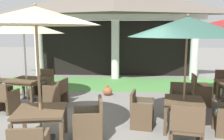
% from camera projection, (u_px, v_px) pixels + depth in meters
% --- Properties ---
extents(background_pavilion, '(8.59, 2.73, 4.32)m').
position_uv_depth(background_pavilion, '(115.00, 7.00, 11.08)').
color(background_pavilion, white).
rests_on(background_pavilion, ground).
extents(lawn_strip, '(10.39, 2.76, 0.01)m').
position_uv_depth(lawn_strip, '(114.00, 84.00, 10.33)').
color(lawn_strip, '#519347').
rests_on(lawn_strip, ground).
extents(patio_table_near_foreground, '(1.11, 1.11, 0.70)m').
position_uv_depth(patio_table_near_foreground, '(41.00, 114.00, 4.80)').
color(patio_table_near_foreground, brown).
rests_on(patio_table_near_foreground, ground).
extents(patio_umbrella_near_foreground, '(2.46, 2.46, 2.77)m').
position_uv_depth(patio_umbrella_near_foreground, '(36.00, 17.00, 4.49)').
color(patio_umbrella_near_foreground, '#2D2D2D').
rests_on(patio_umbrella_near_foreground, ground).
extents(patio_chair_near_foreground_east, '(0.67, 0.66, 0.91)m').
position_uv_depth(patio_chair_near_foreground_east, '(90.00, 121.00, 4.93)').
color(patio_chair_near_foreground_east, brown).
rests_on(patio_chair_near_foreground_east, ground).
extents(patio_table_mid_left, '(0.98, 0.98, 0.73)m').
position_uv_depth(patio_table_mid_left, '(184.00, 104.00, 5.41)').
color(patio_table_mid_left, brown).
rests_on(patio_table_mid_left, ground).
extents(patio_umbrella_mid_left, '(2.58, 2.58, 2.62)m').
position_uv_depth(patio_umbrella_mid_left, '(187.00, 28.00, 5.13)').
color(patio_umbrella_mid_left, '#2D2D2D').
rests_on(patio_umbrella_mid_left, ground).
extents(patio_chair_mid_left_west, '(0.61, 0.67, 0.85)m').
position_uv_depth(patio_chair_mid_left_west, '(141.00, 110.00, 5.66)').
color(patio_chair_mid_left_west, brown).
rests_on(patio_chair_mid_left_west, ground).
extents(patio_chair_mid_left_north, '(0.69, 0.61, 0.88)m').
position_uv_depth(patio_chair_mid_left_north, '(181.00, 101.00, 6.36)').
color(patio_chair_mid_left_north, brown).
rests_on(patio_chair_mid_left_north, ground).
extents(patio_chair_mid_left_south, '(0.70, 0.66, 0.94)m').
position_uv_depth(patio_chair_mid_left_south, '(186.00, 129.00, 4.51)').
color(patio_chair_mid_left_south, brown).
rests_on(patio_chair_mid_left_south, ground).
extents(patio_chair_mid_right_north, '(0.60, 0.61, 0.92)m').
position_uv_depth(patio_chair_mid_right_north, '(224.00, 85.00, 8.23)').
color(patio_chair_mid_right_north, brown).
rests_on(patio_chair_mid_right_north, ground).
extents(patio_chair_mid_right_west, '(0.57, 0.67, 0.94)m').
position_uv_depth(patio_chair_mid_right_west, '(200.00, 91.00, 7.37)').
color(patio_chair_mid_right_west, brown).
rests_on(patio_chair_mid_right_west, ground).
extents(patio_table_far_back, '(1.15, 1.15, 0.76)m').
position_uv_depth(patio_table_far_back, '(27.00, 82.00, 7.60)').
color(patio_table_far_back, brown).
rests_on(patio_table_far_back, ground).
extents(patio_umbrella_far_back, '(2.48, 2.48, 2.65)m').
position_uv_depth(patio_umbrella_far_back, '(23.00, 27.00, 7.32)').
color(patio_umbrella_far_back, '#2D2D2D').
rests_on(patio_umbrella_far_back, ground).
extents(patio_chair_far_back_north, '(0.65, 0.65, 0.88)m').
position_uv_depth(patio_chair_far_back_north, '(44.00, 83.00, 8.65)').
color(patio_chair_far_back_north, brown).
rests_on(patio_chair_far_back_north, ground).
extents(patio_chair_far_back_east, '(0.69, 0.71, 0.81)m').
position_uv_depth(patio_chair_far_back_east, '(57.00, 92.00, 7.38)').
color(patio_chair_far_back_east, brown).
rests_on(patio_chair_far_back_east, ground).
extents(patio_chair_far_back_south, '(0.65, 0.66, 0.86)m').
position_uv_depth(patio_chair_far_back_south, '(5.00, 99.00, 6.64)').
color(patio_chair_far_back_south, brown).
rests_on(patio_chair_far_back_south, ground).
extents(terracotta_urn, '(0.33, 0.33, 0.37)m').
position_uv_depth(terracotta_urn, '(108.00, 91.00, 8.48)').
color(terracotta_urn, '#9E5633').
rests_on(terracotta_urn, ground).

